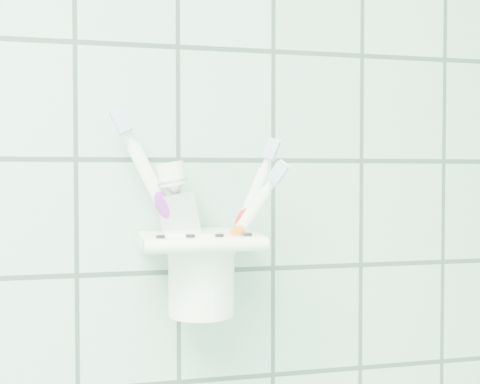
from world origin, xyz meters
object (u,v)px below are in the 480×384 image
object	(u,v)px
holder_bracket	(199,242)
cup	(201,269)
toothbrush_pink	(213,196)
toothbrush_orange	(188,217)
toothpaste_tube	(196,222)
toothbrush_blue	(210,215)

from	to	relation	value
holder_bracket	cup	bearing A→B (deg)	54.04
holder_bracket	toothbrush_pink	size ratio (longest dim) A/B	0.54
toothbrush_pink	toothbrush_orange	distance (m)	0.03
holder_bracket	toothbrush_pink	world-z (taller)	toothbrush_pink
toothbrush_orange	toothpaste_tube	xyz separation A→B (m)	(0.01, -0.00, -0.00)
cup	toothbrush_orange	distance (m)	0.05
toothbrush_orange	toothpaste_tube	size ratio (longest dim) A/B	1.09
cup	toothbrush_pink	size ratio (longest dim) A/B	0.40
toothbrush_pink	toothbrush_orange	bearing A→B (deg)	167.67
toothbrush_pink	toothbrush_orange	size ratio (longest dim) A/B	1.28
toothbrush_pink	toothbrush_orange	world-z (taller)	toothbrush_pink
toothbrush_pink	toothbrush_blue	xyz separation A→B (m)	(-0.00, 0.01, -0.02)
toothpaste_tube	holder_bracket	bearing A→B (deg)	-63.93
toothbrush_pink	toothpaste_tube	size ratio (longest dim) A/B	1.40
holder_bracket	toothbrush_blue	distance (m)	0.03
toothbrush_pink	toothpaste_tube	xyz separation A→B (m)	(-0.02, 0.00, -0.03)
holder_bracket	toothbrush_pink	bearing A→B (deg)	24.05
toothbrush_orange	toothbrush_pink	bearing A→B (deg)	17.74
toothbrush_pink	toothbrush_blue	distance (m)	0.02
toothbrush_orange	toothpaste_tube	bearing A→B (deg)	8.19
cup	toothbrush_pink	bearing A→B (deg)	13.79
holder_bracket	toothbrush_orange	distance (m)	0.03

